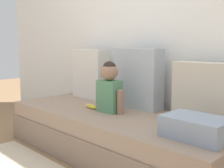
{
  "coord_description": "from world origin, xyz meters",
  "views": [
    {
      "loc": [
        1.67,
        -1.69,
        0.98
      ],
      "look_at": [
        -0.03,
        0.0,
        0.64
      ],
      "focal_mm": 44.97,
      "sensor_mm": 36.0,
      "label": 1
    }
  ],
  "objects_px": {
    "couch": "(115,135)",
    "throw_pillow_center": "(138,78)",
    "throw_pillow_left": "(90,74)",
    "toddler": "(110,87)",
    "throw_pillow_right": "(207,92)",
    "banana": "(91,106)",
    "folded_blanket": "(196,127)"
  },
  "relations": [
    {
      "from": "throw_pillow_left",
      "to": "banana",
      "type": "height_order",
      "value": "throw_pillow_left"
    },
    {
      "from": "toddler",
      "to": "banana",
      "type": "height_order",
      "value": "toddler"
    },
    {
      "from": "couch",
      "to": "folded_blanket",
      "type": "height_order",
      "value": "folded_blanket"
    },
    {
      "from": "folded_blanket",
      "to": "banana",
      "type": "bearing_deg",
      "value": 176.63
    },
    {
      "from": "throw_pillow_left",
      "to": "throw_pillow_center",
      "type": "xyz_separation_m",
      "value": [
        0.69,
        0.0,
        0.01
      ]
    },
    {
      "from": "throw_pillow_left",
      "to": "throw_pillow_right",
      "type": "bearing_deg",
      "value": 0.0
    },
    {
      "from": "throw_pillow_left",
      "to": "throw_pillow_center",
      "type": "distance_m",
      "value": 0.69
    },
    {
      "from": "throw_pillow_center",
      "to": "throw_pillow_right",
      "type": "relative_size",
      "value": 1.05
    },
    {
      "from": "couch",
      "to": "throw_pillow_center",
      "type": "bearing_deg",
      "value": 90.0
    },
    {
      "from": "throw_pillow_center",
      "to": "throw_pillow_right",
      "type": "xyz_separation_m",
      "value": [
        0.69,
        0.0,
        -0.05
      ]
    },
    {
      "from": "couch",
      "to": "throw_pillow_center",
      "type": "xyz_separation_m",
      "value": [
        0.0,
        0.31,
        0.48
      ]
    },
    {
      "from": "throw_pillow_right",
      "to": "folded_blanket",
      "type": "bearing_deg",
      "value": -71.11
    },
    {
      "from": "couch",
      "to": "throw_pillow_right",
      "type": "xyz_separation_m",
      "value": [
        0.69,
        0.31,
        0.43
      ]
    },
    {
      "from": "throw_pillow_right",
      "to": "toddler",
      "type": "relative_size",
      "value": 1.18
    },
    {
      "from": "banana",
      "to": "folded_blanket",
      "type": "height_order",
      "value": "folded_blanket"
    },
    {
      "from": "throw_pillow_center",
      "to": "throw_pillow_right",
      "type": "bearing_deg",
      "value": 0.0
    },
    {
      "from": "throw_pillow_left",
      "to": "folded_blanket",
      "type": "height_order",
      "value": "throw_pillow_left"
    },
    {
      "from": "toddler",
      "to": "folded_blanket",
      "type": "height_order",
      "value": "toddler"
    },
    {
      "from": "throw_pillow_center",
      "to": "toddler",
      "type": "height_order",
      "value": "throw_pillow_center"
    },
    {
      "from": "couch",
      "to": "throw_pillow_left",
      "type": "distance_m",
      "value": 0.88
    },
    {
      "from": "couch",
      "to": "folded_blanket",
      "type": "xyz_separation_m",
      "value": [
        0.83,
        -0.1,
        0.27
      ]
    },
    {
      "from": "throw_pillow_right",
      "to": "couch",
      "type": "bearing_deg",
      "value": -155.78
    },
    {
      "from": "throw_pillow_left",
      "to": "toddler",
      "type": "relative_size",
      "value": 1.2
    },
    {
      "from": "throw_pillow_center",
      "to": "folded_blanket",
      "type": "bearing_deg",
      "value": -26.42
    },
    {
      "from": "throw_pillow_left",
      "to": "folded_blanket",
      "type": "bearing_deg",
      "value": -15.19
    },
    {
      "from": "couch",
      "to": "throw_pillow_left",
      "type": "height_order",
      "value": "throw_pillow_left"
    },
    {
      "from": "throw_pillow_center",
      "to": "toddler",
      "type": "distance_m",
      "value": 0.32
    },
    {
      "from": "throw_pillow_right",
      "to": "banana",
      "type": "relative_size",
      "value": 3.09
    },
    {
      "from": "couch",
      "to": "throw_pillow_left",
      "type": "relative_size",
      "value": 4.14
    },
    {
      "from": "couch",
      "to": "banana",
      "type": "relative_size",
      "value": 13.02
    },
    {
      "from": "throw_pillow_left",
      "to": "folded_blanket",
      "type": "xyz_separation_m",
      "value": [
        1.51,
        -0.41,
        -0.2
      ]
    },
    {
      "from": "banana",
      "to": "toddler",
      "type": "bearing_deg",
      "value": 11.59
    }
  ]
}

